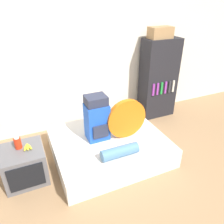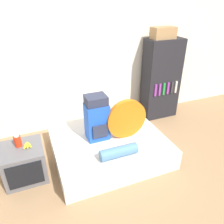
{
  "view_description": "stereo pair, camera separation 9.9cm",
  "coord_description": "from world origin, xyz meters",
  "px_view_note": "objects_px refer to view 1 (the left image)",
  "views": [
    {
      "loc": [
        -1.1,
        -2.06,
        2.32
      ],
      "look_at": [
        0.05,
        0.55,
        0.76
      ],
      "focal_mm": 35.0,
      "sensor_mm": 36.0,
      "label": 1
    },
    {
      "loc": [
        -1.01,
        -2.1,
        2.32
      ],
      "look_at": [
        0.05,
        0.55,
        0.76
      ],
      "focal_mm": 35.0,
      "sensor_mm": 36.0,
      "label": 2
    }
  ],
  "objects_px": {
    "sleeping_roll": "(120,152)",
    "bookshelf": "(158,79)",
    "canister": "(18,143)",
    "tent_bag": "(126,119)",
    "television": "(25,165)",
    "cardboard_box": "(160,33)",
    "backpack": "(97,119)"
  },
  "relations": [
    {
      "from": "television",
      "to": "bookshelf",
      "type": "xyz_separation_m",
      "value": [
        2.72,
        0.88,
        0.55
      ]
    },
    {
      "from": "backpack",
      "to": "canister",
      "type": "distance_m",
      "value": 1.14
    },
    {
      "from": "bookshelf",
      "to": "cardboard_box",
      "type": "relative_size",
      "value": 3.67
    },
    {
      "from": "tent_bag",
      "to": "bookshelf",
      "type": "distance_m",
      "value": 1.5
    },
    {
      "from": "sleeping_roll",
      "to": "canister",
      "type": "bearing_deg",
      "value": 157.93
    },
    {
      "from": "television",
      "to": "tent_bag",
      "type": "bearing_deg",
      "value": -1.09
    },
    {
      "from": "tent_bag",
      "to": "sleeping_roll",
      "type": "distance_m",
      "value": 0.56
    },
    {
      "from": "cardboard_box",
      "to": "backpack",
      "type": "bearing_deg",
      "value": -154.16
    },
    {
      "from": "sleeping_roll",
      "to": "television",
      "type": "relative_size",
      "value": 0.97
    },
    {
      "from": "television",
      "to": "canister",
      "type": "height_order",
      "value": "canister"
    },
    {
      "from": "sleeping_roll",
      "to": "cardboard_box",
      "type": "height_order",
      "value": "cardboard_box"
    },
    {
      "from": "television",
      "to": "canister",
      "type": "xyz_separation_m",
      "value": [
        -0.03,
        0.07,
        0.33
      ]
    },
    {
      "from": "tent_bag",
      "to": "canister",
      "type": "bearing_deg",
      "value": 176.28
    },
    {
      "from": "canister",
      "to": "tent_bag",
      "type": "bearing_deg",
      "value": -3.72
    },
    {
      "from": "bookshelf",
      "to": "television",
      "type": "bearing_deg",
      "value": -162.16
    },
    {
      "from": "tent_bag",
      "to": "sleeping_roll",
      "type": "relative_size",
      "value": 1.17
    },
    {
      "from": "sleeping_roll",
      "to": "television",
      "type": "xyz_separation_m",
      "value": [
        -1.24,
        0.44,
        -0.15
      ]
    },
    {
      "from": "tent_bag",
      "to": "sleeping_roll",
      "type": "xyz_separation_m",
      "value": [
        -0.3,
        -0.41,
        -0.24
      ]
    },
    {
      "from": "tent_bag",
      "to": "television",
      "type": "relative_size",
      "value": 1.13
    },
    {
      "from": "canister",
      "to": "bookshelf",
      "type": "bearing_deg",
      "value": 16.29
    },
    {
      "from": "tent_bag",
      "to": "canister",
      "type": "relative_size",
      "value": 3.64
    },
    {
      "from": "tent_bag",
      "to": "bookshelf",
      "type": "relative_size",
      "value": 0.4
    },
    {
      "from": "sleeping_roll",
      "to": "bookshelf",
      "type": "relative_size",
      "value": 0.34
    },
    {
      "from": "television",
      "to": "backpack",
      "type": "bearing_deg",
      "value": 5.97
    },
    {
      "from": "tent_bag",
      "to": "bookshelf",
      "type": "bearing_deg",
      "value": 37.4
    },
    {
      "from": "tent_bag",
      "to": "cardboard_box",
      "type": "distance_m",
      "value": 1.78
    },
    {
      "from": "tent_bag",
      "to": "sleeping_roll",
      "type": "height_order",
      "value": "tent_bag"
    },
    {
      "from": "tent_bag",
      "to": "cardboard_box",
      "type": "xyz_separation_m",
      "value": [
        1.11,
        0.89,
        1.07
      ]
    },
    {
      "from": "sleeping_roll",
      "to": "cardboard_box",
      "type": "relative_size",
      "value": 1.24
    },
    {
      "from": "television",
      "to": "cardboard_box",
      "type": "distance_m",
      "value": 3.14
    },
    {
      "from": "sleeping_roll",
      "to": "bookshelf",
      "type": "bearing_deg",
      "value": 41.49
    },
    {
      "from": "backpack",
      "to": "tent_bag",
      "type": "distance_m",
      "value": 0.45
    }
  ]
}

